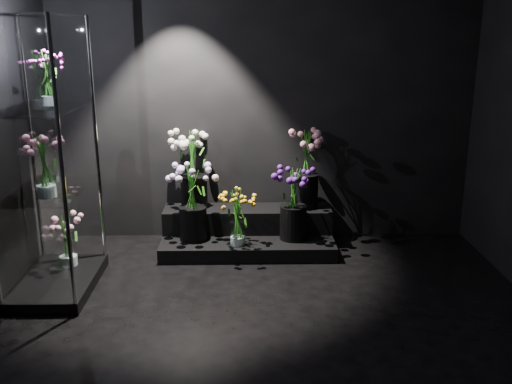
{
  "coord_description": "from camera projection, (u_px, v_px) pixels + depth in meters",
  "views": [
    {
      "loc": [
        -0.19,
        -3.43,
        2.02
      ],
      "look_at": [
        -0.09,
        1.2,
        0.68
      ],
      "focal_mm": 40.0,
      "sensor_mm": 36.0,
      "label": 1
    }
  ],
  "objects": [
    {
      "name": "display_case",
      "position": [
        46.0,
        160.0,
        4.3
      ],
      "size": [
        0.58,
        0.96,
        2.11
      ],
      "color": "black",
      "rests_on": "floor"
    },
    {
      "name": "bouquet_pink_roses",
      "position": [
        306.0,
        165.0,
        5.4
      ],
      "size": [
        0.4,
        0.4,
        0.73
      ],
      "rotation": [
        0.0,
        0.0,
        0.23
      ],
      "color": "black",
      "rests_on": "display_riser"
    },
    {
      "name": "floor",
      "position": [
        273.0,
        338.0,
        3.86
      ],
      "size": [
        4.0,
        4.0,
        0.0
      ],
      "primitive_type": "plane",
      "color": "black",
      "rests_on": "ground"
    },
    {
      "name": "bouquet_case_magenta",
      "position": [
        48.0,
        78.0,
        4.27
      ],
      "size": [
        0.27,
        0.27,
        0.4
      ],
      "rotation": [
        0.0,
        0.0,
        -0.35
      ],
      "color": "white",
      "rests_on": "display_case"
    },
    {
      "name": "wall_front",
      "position": [
        314.0,
        264.0,
        1.55
      ],
      "size": [
        4.0,
        0.0,
        4.0
      ],
      "primitive_type": "plane",
      "rotation": [
        -1.57,
        0.0,
        0.0
      ],
      "color": "black",
      "rests_on": "floor"
    },
    {
      "name": "bouquet_orange_bells",
      "position": [
        237.0,
        218.0,
        5.07
      ],
      "size": [
        0.29,
        0.29,
        0.5
      ],
      "rotation": [
        0.0,
        0.0,
        0.17
      ],
      "color": "white",
      "rests_on": "display_riser"
    },
    {
      "name": "wall_back",
      "position": [
        264.0,
        96.0,
        5.39
      ],
      "size": [
        4.0,
        0.0,
        4.0
      ],
      "primitive_type": "plane",
      "rotation": [
        1.57,
        0.0,
        0.0
      ],
      "color": "black",
      "rests_on": "floor"
    },
    {
      "name": "bouquet_case_base_pink",
      "position": [
        67.0,
        240.0,
        4.73
      ],
      "size": [
        0.35,
        0.35,
        0.43
      ],
      "rotation": [
        0.0,
        0.0,
        0.2
      ],
      "color": "white",
      "rests_on": "display_case"
    },
    {
      "name": "bouquet_purple",
      "position": [
        294.0,
        199.0,
        5.19
      ],
      "size": [
        0.35,
        0.35,
        0.69
      ],
      "rotation": [
        0.0,
        0.0,
        -0.08
      ],
      "color": "black",
      "rests_on": "display_riser"
    },
    {
      "name": "bouquet_case_pink",
      "position": [
        44.0,
        164.0,
        4.11
      ],
      "size": [
        0.34,
        0.34,
        0.48
      ],
      "rotation": [
        0.0,
        0.0,
        0.2
      ],
      "color": "white",
      "rests_on": "display_case"
    },
    {
      "name": "bouquet_cream_roses",
      "position": [
        193.0,
        164.0,
        5.37
      ],
      "size": [
        0.48,
        0.48,
        0.74
      ],
      "rotation": [
        0.0,
        0.0,
        0.23
      ],
      "color": "black",
      "rests_on": "display_riser"
    },
    {
      "name": "display_riser",
      "position": [
        248.0,
        232.0,
        5.43
      ],
      "size": [
        1.6,
        0.71,
        0.36
      ],
      "color": "black",
      "rests_on": "floor"
    },
    {
      "name": "bouquet_lilac",
      "position": [
        192.0,
        197.0,
        5.17
      ],
      "size": [
        0.48,
        0.48,
        0.7
      ],
      "rotation": [
        0.0,
        0.0,
        -0.3
      ],
      "color": "black",
      "rests_on": "display_riser"
    }
  ]
}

